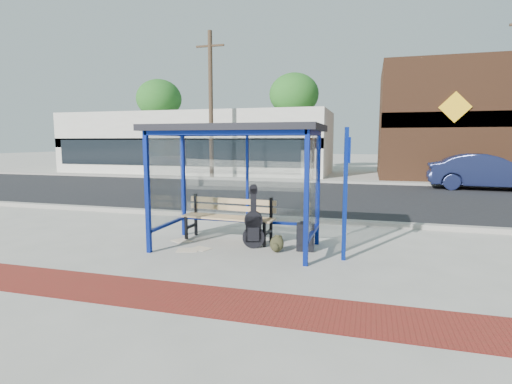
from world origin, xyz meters
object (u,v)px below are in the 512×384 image
(guitar_bag, at_px, (254,226))
(bench, at_px, (229,215))
(parked_car, at_px, (486,172))
(backpack, at_px, (277,244))
(suitcase, at_px, (305,237))

(guitar_bag, bearing_deg, bench, 129.27)
(bench, distance_m, parked_car, 13.89)
(bench, xyz_separation_m, guitar_bag, (0.68, -0.48, -0.10))
(bench, relative_size, guitar_bag, 1.70)
(backpack, height_order, parked_car, parked_car)
(suitcase, relative_size, backpack, 1.79)
(bench, height_order, guitar_bag, guitar_bag)
(suitcase, bearing_deg, backpack, -160.57)
(guitar_bag, distance_m, parked_car, 13.94)
(suitcase, bearing_deg, parked_car, 57.43)
(backpack, bearing_deg, parked_car, 69.52)
(guitar_bag, distance_m, backpack, 0.61)
(guitar_bag, height_order, suitcase, guitar_bag)
(bench, distance_m, guitar_bag, 0.84)
(bench, xyz_separation_m, backpack, (1.19, -0.66, -0.38))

